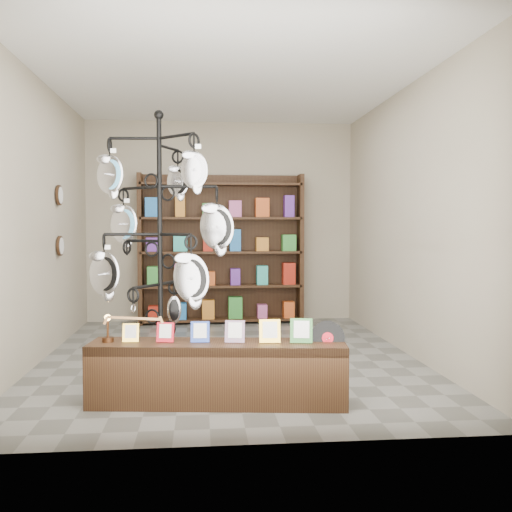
{
  "coord_description": "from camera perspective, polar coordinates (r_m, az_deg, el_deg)",
  "views": [
    {
      "loc": [
        -0.31,
        -6.16,
        1.43
      ],
      "look_at": [
        0.19,
        -1.0,
        1.16
      ],
      "focal_mm": 40.0,
      "sensor_mm": 36.0,
      "label": 1
    }
  ],
  "objects": [
    {
      "name": "wall_clocks",
      "position": [
        7.15,
        -19.04,
        3.36
      ],
      "size": [
        0.03,
        0.24,
        0.84
      ],
      "color": "black",
      "rests_on": "ground"
    },
    {
      "name": "front_shelf",
      "position": [
        4.68,
        -3.85,
        -11.59
      ],
      "size": [
        2.09,
        0.67,
        0.73
      ],
      "rotation": [
        0.0,
        0.0,
        -0.12
      ],
      "color": "black",
      "rests_on": "ground"
    },
    {
      "name": "ground",
      "position": [
        6.33,
        -2.67,
        -10.1
      ],
      "size": [
        5.0,
        5.0,
        0.0
      ],
      "primitive_type": "plane",
      "color": "slate",
      "rests_on": "ground"
    },
    {
      "name": "back_shelving",
      "position": [
        8.47,
        -3.48,
        0.25
      ],
      "size": [
        2.42,
        0.36,
        2.2
      ],
      "color": "black",
      "rests_on": "ground"
    },
    {
      "name": "display_tree",
      "position": [
        4.66,
        -9.59,
        2.09
      ],
      "size": [
        1.31,
        1.31,
        2.36
      ],
      "rotation": [
        0.0,
        0.0,
        -0.43
      ],
      "color": "black",
      "rests_on": "ground"
    },
    {
      "name": "room_envelope",
      "position": [
        6.18,
        -2.71,
        6.86
      ],
      "size": [
        5.0,
        5.0,
        5.0
      ],
      "color": "#A9A088",
      "rests_on": "ground"
    }
  ]
}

